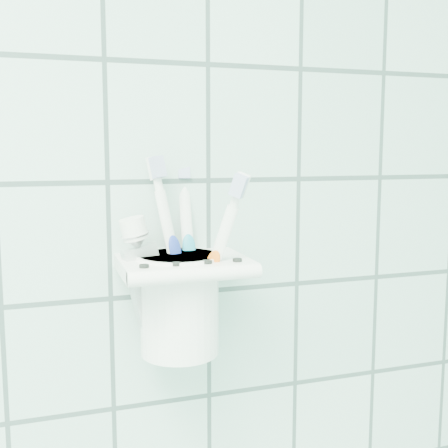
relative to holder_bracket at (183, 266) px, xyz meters
name	(u,v)px	position (x,y,z in m)	size (l,w,h in m)	color
holder_bracket	(183,266)	(0.00, 0.00, 0.00)	(0.14, 0.11, 0.04)	white
cup	(179,300)	(0.00, 0.00, -0.04)	(0.09, 0.09, 0.11)	white
toothbrush_pink	(192,250)	(0.01, 0.00, 0.02)	(0.05, 0.05, 0.21)	white
toothbrush_blue	(194,250)	(0.01, 0.00, 0.02)	(0.02, 0.07, 0.21)	white
toothbrush_orange	(186,253)	(0.00, 0.00, 0.01)	(0.06, 0.06, 0.20)	white
toothpaste_tube	(160,271)	(-0.02, 0.01, -0.01)	(0.06, 0.04, 0.15)	silver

